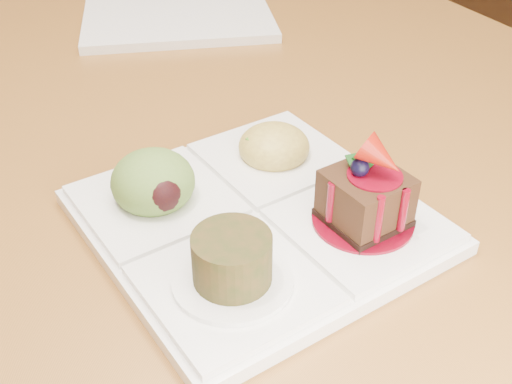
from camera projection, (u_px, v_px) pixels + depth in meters
name	position (u px, v px, depth m)	size (l,w,h in m)	color
ground	(137.00, 360.00, 1.35)	(6.00, 6.00, 0.00)	#513317
dining_table	(87.00, 58.00, 0.95)	(1.00, 1.80, 0.75)	#995C27
sampler_plate	(252.00, 206.00, 0.51)	(0.27, 0.27, 0.10)	white
second_plate	(177.00, 10.00, 0.91)	(0.26, 0.26, 0.01)	white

